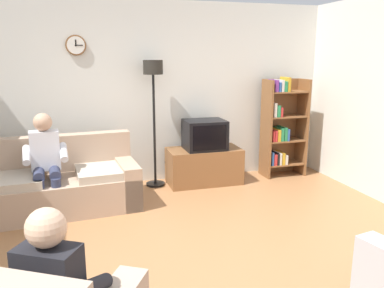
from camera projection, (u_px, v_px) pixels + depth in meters
The scene contains 9 objects.
ground_plane at pixel (198, 262), 3.69m from camera, with size 12.00×12.00×0.00m, color #9E6B42.
back_wall_assembly at pixel (147, 94), 5.88m from camera, with size 6.20×0.17×2.70m.
couch at pixel (60, 185), 4.91m from camera, with size 1.97×1.04×0.90m.
tv_stand at pixel (204, 166), 5.95m from camera, with size 1.10×0.56×0.54m.
tv at pixel (205, 135), 5.81m from camera, with size 0.60×0.49×0.44m.
bookshelf at pixel (281, 127), 6.25m from camera, with size 0.68×0.36×1.59m.
floor_lamp at pixel (153, 88), 5.58m from camera, with size 0.28×0.28×1.85m.
person_on_couch at pixel (46, 159), 4.69m from camera, with size 0.54×0.56×1.24m.
person_in_left_armchair at pixel (61, 286), 2.25m from camera, with size 0.61×0.63×1.12m.
Camera 1 is at (-0.98, -3.20, 1.91)m, focal length 36.49 mm.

